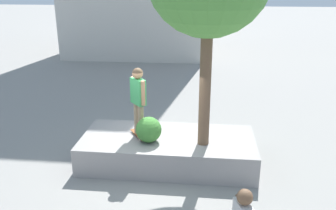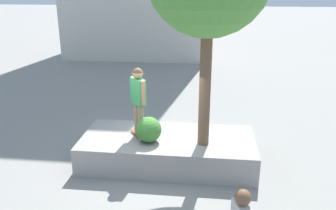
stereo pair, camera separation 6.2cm
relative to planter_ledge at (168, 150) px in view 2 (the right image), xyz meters
name	(u,v)px [view 2 (the right image)]	position (x,y,z in m)	size (l,w,h in m)	color
ground_plane	(154,164)	(0.37, 0.15, -0.37)	(120.00, 120.00, 0.00)	gray
planter_ledge	(168,150)	(0.00, 0.00, 0.00)	(4.55, 2.09, 0.75)	gray
boxwood_shrub	(149,130)	(0.46, 0.32, 0.70)	(0.66, 0.66, 0.66)	#3D7A33
skateboard	(139,134)	(0.76, 0.05, 0.43)	(0.61, 0.79, 0.07)	brown
skateboarder	(138,97)	(0.76, 0.05, 1.48)	(0.46, 0.50, 1.79)	#847056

